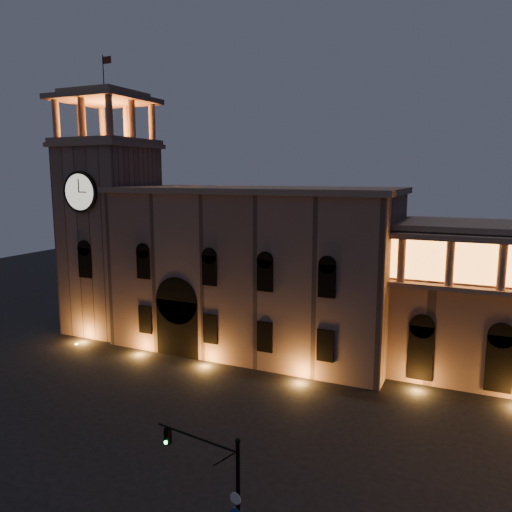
% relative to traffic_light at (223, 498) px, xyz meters
% --- Properties ---
extents(ground, '(160.00, 160.00, 0.00)m').
position_rel_traffic_light_xyz_m(ground, '(-9.91, 7.40, -3.72)').
color(ground, black).
rests_on(ground, ground).
extents(government_building, '(30.80, 12.80, 17.60)m').
position_rel_traffic_light_xyz_m(government_building, '(-11.98, 29.33, 5.05)').
color(government_building, '#7A5D50').
rests_on(government_building, ground).
extents(clock_tower, '(9.80, 9.80, 32.40)m').
position_rel_traffic_light_xyz_m(clock_tower, '(-30.41, 28.37, 8.78)').
color(clock_tower, '#7A5D50').
rests_on(clock_tower, ground).
extents(traffic_light, '(5.12, 1.06, 7.08)m').
position_rel_traffic_light_xyz_m(traffic_light, '(0.00, 0.00, 0.00)').
color(traffic_light, black).
rests_on(traffic_light, ground).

